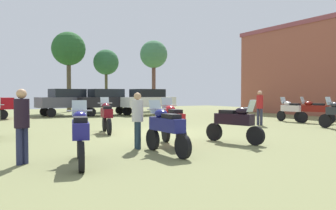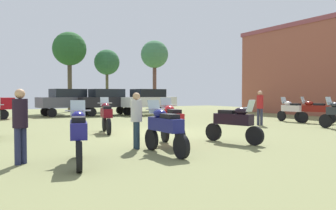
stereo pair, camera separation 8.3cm
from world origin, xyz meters
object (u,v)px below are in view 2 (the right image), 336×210
Objects in this scene: motorcycle_7 at (78,133)px; person_1 at (136,116)px; car_5 at (68,100)px; tree_5 at (69,50)px; motorcycle_10 at (106,115)px; car_1 at (148,100)px; tree_2 at (155,55)px; motorcycle_4 at (314,110)px; motorcycle_9 at (165,128)px; person_2 at (20,120)px; tree_3 at (107,63)px; car_4 at (107,100)px; person_3 at (260,105)px; motorcycle_5 at (172,122)px; motorcycle_2 at (234,122)px; motorcycle_8 at (292,110)px.

person_1 is at bearing 47.17° from motorcycle_7.
tree_5 is (1.45, 5.40, 4.45)m from car_5.
car_1 is at bearing 67.48° from motorcycle_10.
tree_2 is (11.96, 21.81, 4.61)m from person_1.
tree_2 is 0.99× the size of tree_5.
motorcycle_9 is at bearing -176.04° from motorcycle_4.
tree_2 reaches higher than person_2.
person_1 is at bearing -107.45° from tree_3.
motorcycle_10 is 11.78m from car_4.
motorcycle_7 is 11.95m from person_3.
motorcycle_5 is 1.34× the size of person_1.
motorcycle_2 is at bearing -90.08° from tree_5.
motorcycle_4 is 0.99× the size of motorcycle_9.
motorcycle_10 reaches higher than motorcycle_8.
person_3 is (4.15, -11.78, -0.11)m from car_4.
tree_5 reaches higher than motorcycle_2.
motorcycle_10 is (0.31, 5.59, 0.01)m from motorcycle_9.
person_3 reaches higher than motorcycle_2.
tree_5 is (2.09, 21.78, 4.87)m from motorcycle_5.
motorcycle_5 is 15.81m from car_4.
tree_3 is (-0.68, 7.46, 3.43)m from car_1.
tree_3 is at bearing 88.47° from motorcycle_5.
motorcycle_8 is at bearing -90.22° from tree_2.
tree_3 reaches higher than motorcycle_7.
car_5 is at bearing -105.00° from tree_5.
car_4 is (1.27, 16.02, 0.46)m from motorcycle_2.
motorcycle_9 is 17.68m from car_5.
motorcycle_9 is 3.61m from person_2.
tree_5 reaches higher than motorcycle_5.
tree_5 is at bearing 7.35° from car_4.
motorcycle_8 is 0.49× the size of car_1.
motorcycle_10 is 12.09m from car_5.
person_2 is 23.91m from tree_5.
person_2 is (-10.83, -15.15, -0.14)m from car_1.
car_5 is at bearing -101.75° from motorcycle_2.
motorcycle_5 is at bearing -95.48° from tree_5.
tree_5 is at bearing 97.46° from motorcycle_5.
person_2 is (-15.16, -5.05, 0.32)m from motorcycle_8.
tree_5 is at bearing 39.41° from person_2.
car_1 is (4.26, 14.99, 0.46)m from motorcycle_2.
car_1 is 0.62× the size of tree_5.
car_5 is 0.63× the size of tree_5.
tree_2 is (14.06, 23.17, 4.86)m from motorcycle_7.
person_1 reaches higher than motorcycle_4.
car_5 is (3.98, 17.78, 0.44)m from motorcycle_7.
motorcycle_9 is 17.22m from car_4.
tree_2 is at bearing -38.32° from car_1.
person_3 is at bearing 39.08° from motorcycle_5.
person_3 is at bearing -166.51° from motorcycle_8.
car_1 reaches higher than person_2.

